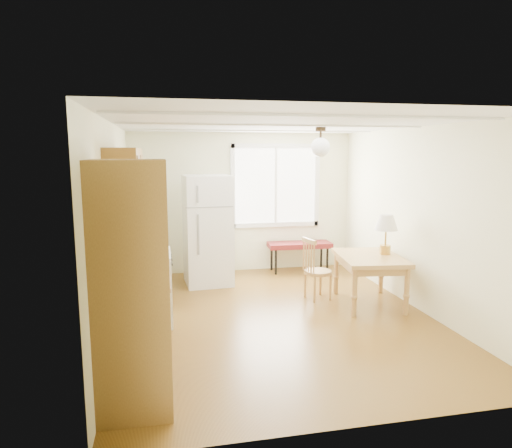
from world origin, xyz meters
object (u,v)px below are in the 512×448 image
object	(u,v)px
bench	(299,246)
dining_table	(370,263)
refrigerator	(208,230)
chair	(313,265)

from	to	relation	value
bench	dining_table	world-z (taller)	dining_table
refrigerator	bench	xyz separation A→B (m)	(1.71, 0.45, -0.43)
refrigerator	chair	world-z (taller)	refrigerator
refrigerator	dining_table	world-z (taller)	refrigerator
chair	dining_table	bearing A→B (deg)	-38.21
bench	chair	size ratio (longest dim) A/B	1.29
dining_table	bench	bearing A→B (deg)	110.09
refrigerator	dining_table	xyz separation A→B (m)	(2.14, -1.51, -0.29)
refrigerator	bench	world-z (taller)	refrigerator
bench	chair	distance (m)	1.64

